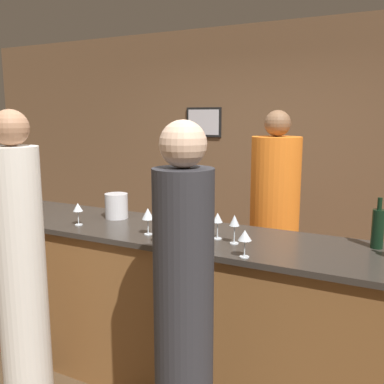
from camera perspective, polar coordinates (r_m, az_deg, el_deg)
name	(u,v)px	position (r m, az deg, el deg)	size (l,w,h in m)	color
ground_plane	(157,374)	(3.35, -4.63, -22.98)	(14.00, 14.00, 0.00)	#4C3823
back_wall	(260,154)	(4.85, 9.05, 5.00)	(8.00, 0.08, 2.80)	brown
bar_counter	(156,303)	(3.08, -4.78, -14.52)	(3.49, 0.70, 1.08)	brown
bartender	(274,238)	(3.51, 10.82, -5.98)	(0.39, 0.39, 1.87)	orange
guest_0	(184,323)	(2.11, -1.11, -17.09)	(0.28, 0.28, 1.81)	#2D2D33
guest_1	(21,276)	(2.80, -21.81, -10.33)	(0.29, 0.29, 1.87)	silver
wine_bottle_0	(9,188)	(4.06, -23.21, 0.51)	(0.08, 0.08, 0.32)	#19381E
wine_bottle_2	(378,228)	(2.66, 23.53, -4.41)	(0.07, 0.07, 0.29)	black
ice_bucket	(116,206)	(3.20, -10.04, -1.83)	(0.17, 0.17, 0.18)	silver
wine_glass_0	(148,214)	(2.72, -5.91, -2.99)	(0.08, 0.08, 0.17)	silver
wine_glass_1	(234,222)	(2.53, 5.69, -3.98)	(0.06, 0.06, 0.17)	silver
wine_glass_2	(20,205)	(3.25, -21.91, -1.61)	(0.07, 0.07, 0.16)	silver
wine_glass_3	(5,200)	(3.43, -23.71, -1.04)	(0.06, 0.06, 0.18)	silver
wine_glass_4	(78,208)	(3.04, -14.97, -2.09)	(0.07, 0.07, 0.16)	silver
wine_glass_5	(218,219)	(2.62, 3.43, -3.60)	(0.06, 0.06, 0.16)	silver
wine_glass_6	(161,223)	(2.55, -4.22, -4.21)	(0.08, 0.08, 0.16)	silver
wine_glass_7	(245,236)	(2.30, 7.05, -5.88)	(0.07, 0.07, 0.15)	silver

